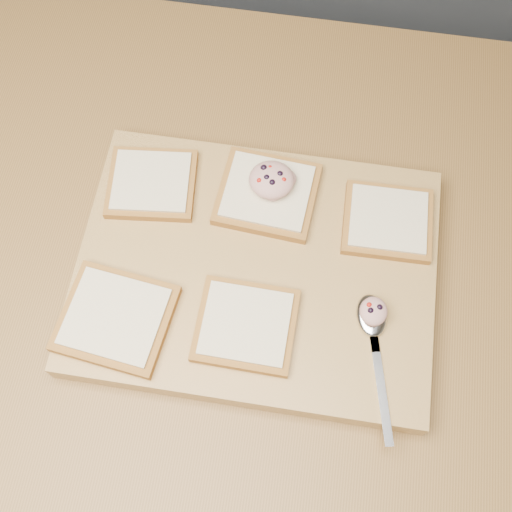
{
  "coord_description": "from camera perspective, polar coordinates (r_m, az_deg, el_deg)",
  "views": [
    {
      "loc": [
        0.16,
        -0.35,
        1.68
      ],
      "look_at": [
        0.11,
        -0.05,
        0.97
      ],
      "focal_mm": 45.0,
      "sensor_mm": 36.0,
      "label": 1
    }
  ],
  "objects": [
    {
      "name": "bread_far_left",
      "position": [
        0.86,
        -9.25,
        6.4
      ],
      "size": [
        0.12,
        0.11,
        0.02
      ],
      "color": "olive",
      "rests_on": "cutting_board"
    },
    {
      "name": "bread_near_center",
      "position": [
        0.77,
        -0.91,
        -6.17
      ],
      "size": [
        0.12,
        0.11,
        0.02
      ],
      "color": "olive",
      "rests_on": "cutting_board"
    },
    {
      "name": "bread_near_left",
      "position": [
        0.79,
        -12.37,
        -5.42
      ],
      "size": [
        0.14,
        0.13,
        0.02
      ],
      "color": "olive",
      "rests_on": "cutting_board"
    },
    {
      "name": "tuna_salad_dollop",
      "position": [
        0.82,
        1.39,
        6.8
      ],
      "size": [
        0.06,
        0.06,
        0.03
      ],
      "color": "tan",
      "rests_on": "bread_far_center"
    },
    {
      "name": "cutting_board",
      "position": [
        0.82,
        0.0,
        -1.32
      ],
      "size": [
        0.45,
        0.34,
        0.04
      ],
      "primitive_type": "cube",
      "color": "tan",
      "rests_on": "island_counter"
    },
    {
      "name": "bread_far_center",
      "position": [
        0.84,
        1.01,
        5.56
      ],
      "size": [
        0.13,
        0.12,
        0.02
      ],
      "color": "olive",
      "rests_on": "cutting_board"
    },
    {
      "name": "bread_far_right",
      "position": [
        0.84,
        11.62,
        3.06
      ],
      "size": [
        0.11,
        0.1,
        0.02
      ],
      "color": "olive",
      "rests_on": "cutting_board"
    },
    {
      "name": "ground",
      "position": [
        1.72,
        -3.48,
        -10.96
      ],
      "size": [
        4.0,
        4.0,
        0.0
      ],
      "primitive_type": "plane",
      "color": "#515459",
      "rests_on": "ground"
    },
    {
      "name": "spoon_salad",
      "position": [
        0.77,
        10.41,
        -4.84
      ],
      "size": [
        0.03,
        0.04,
        0.02
      ],
      "color": "tan",
      "rests_on": "spoon"
    },
    {
      "name": "island_counter",
      "position": [
        1.28,
        -4.61,
        -6.56
      ],
      "size": [
        2.0,
        0.8,
        0.9
      ],
      "color": "slate",
      "rests_on": "ground"
    },
    {
      "name": "spoon",
      "position": [
        0.78,
        10.34,
        -6.14
      ],
      "size": [
        0.06,
        0.18,
        0.01
      ],
      "color": "silver",
      "rests_on": "cutting_board"
    }
  ]
}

